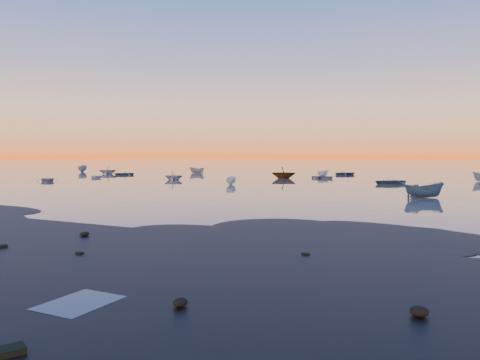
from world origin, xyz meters
The scene contains 5 objects.
ground centered at (0.00, 100.00, 0.00)m, with size 600.00×600.00×0.00m, color #6C605A.
mud_lobes centered at (0.00, -1.00, 0.01)m, with size 140.00×6.00×0.07m, color black, non-canonical shape.
moored_fleet centered at (0.00, 53.00, 0.00)m, with size 124.00×58.00×1.20m, color silver, non-canonical shape.
boat_near_left centered at (-33.84, 26.97, 0.00)m, with size 4.10×1.71×1.02m, color slate.
boat_near_center centered at (20.22, 24.00, 0.00)m, with size 4.14×1.75×1.43m, color #324F61.
Camera 1 is at (24.43, -23.42, 4.13)m, focal length 35.00 mm.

